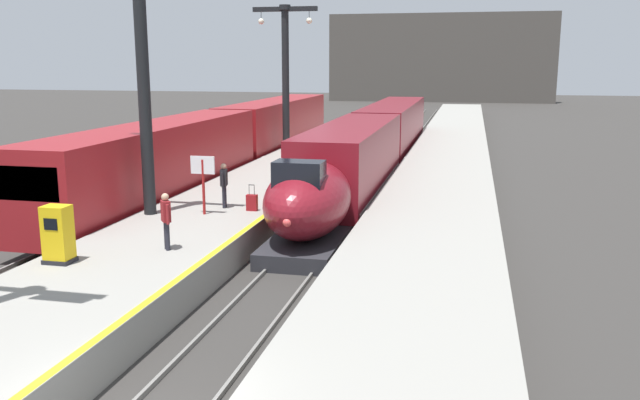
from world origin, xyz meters
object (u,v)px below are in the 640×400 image
(station_column_mid, at_px, (143,65))
(departure_info_board, at_px, (203,173))
(highspeed_train_main, at_px, (373,144))
(station_column_far, at_px, (285,64))
(regional_train_adjacent, at_px, (230,139))
(rolling_suitcase, at_px, (252,203))
(passenger_mid_platform, at_px, (166,217))
(passenger_near_edge, at_px, (224,182))
(ticket_machine_yellow, at_px, (58,236))

(station_column_mid, distance_m, departure_info_board, 4.27)
(highspeed_train_main, xyz_separation_m, station_column_far, (-5.90, 3.05, 4.41))
(highspeed_train_main, xyz_separation_m, departure_info_board, (-3.96, -14.97, 0.62))
(highspeed_train_main, relative_size, regional_train_adjacent, 1.02)
(rolling_suitcase, height_order, departure_info_board, departure_info_board)
(highspeed_train_main, distance_m, departure_info_board, 15.49)
(regional_train_adjacent, bearing_deg, highspeed_train_main, 7.15)
(highspeed_train_main, distance_m, station_column_mid, 17.02)
(regional_train_adjacent, xyz_separation_m, passenger_mid_platform, (4.87, -18.55, -0.09))
(station_column_mid, bearing_deg, rolling_suitcase, 20.99)
(passenger_near_edge, bearing_deg, departure_info_board, -105.00)
(highspeed_train_main, relative_size, passenger_mid_platform, 22.00)
(regional_train_adjacent, relative_size, station_column_mid, 4.18)
(passenger_near_edge, distance_m, departure_info_board, 1.35)
(regional_train_adjacent, xyz_separation_m, station_column_far, (2.20, 4.06, 4.22))
(highspeed_train_main, xyz_separation_m, ticket_machine_yellow, (-5.55, -21.41, -0.14))
(station_column_mid, relative_size, passenger_mid_platform, 5.18)
(rolling_suitcase, xyz_separation_m, ticket_machine_yellow, (-3.09, -7.39, 0.44))
(station_column_mid, bearing_deg, passenger_mid_platform, -57.68)
(ticket_machine_yellow, bearing_deg, passenger_near_edge, 75.98)
(passenger_near_edge, height_order, ticket_machine_yellow, passenger_near_edge)
(ticket_machine_yellow, bearing_deg, regional_train_adjacent, 97.13)
(passenger_near_edge, bearing_deg, regional_train_adjacent, 109.29)
(regional_train_adjacent, height_order, passenger_near_edge, regional_train_adjacent)
(highspeed_train_main, relative_size, ticket_machine_yellow, 23.24)
(station_column_far, height_order, rolling_suitcase, station_column_far)
(station_column_far, xyz_separation_m, rolling_suitcase, (3.44, -17.07, -4.99))
(passenger_near_edge, height_order, passenger_mid_platform, same)
(highspeed_train_main, distance_m, station_column_far, 7.97)
(passenger_mid_platform, distance_m, rolling_suitcase, 5.63)
(station_column_mid, xyz_separation_m, departure_info_board, (1.94, 0.38, -3.79))
(station_column_far, bearing_deg, highspeed_train_main, -27.33)
(passenger_near_edge, distance_m, ticket_machine_yellow, 7.89)
(passenger_mid_platform, xyz_separation_m, rolling_suitcase, (0.77, 5.54, -0.69))
(passenger_mid_platform, distance_m, ticket_machine_yellow, 2.98)
(regional_train_adjacent, distance_m, station_column_far, 6.26)
(passenger_near_edge, relative_size, departure_info_board, 0.80)
(station_column_far, relative_size, rolling_suitcase, 8.92)
(regional_train_adjacent, distance_m, station_column_mid, 15.10)
(station_column_mid, relative_size, passenger_near_edge, 5.18)
(rolling_suitcase, bearing_deg, station_column_mid, -159.01)
(passenger_mid_platform, relative_size, departure_info_board, 0.80)
(passenger_near_edge, xyz_separation_m, departure_info_board, (-0.32, -1.21, 0.52))
(highspeed_train_main, xyz_separation_m, rolling_suitcase, (-2.46, -14.02, -0.58))
(station_column_far, distance_m, departure_info_board, 18.51)
(station_column_mid, bearing_deg, station_column_far, 90.00)
(highspeed_train_main, xyz_separation_m, station_column_mid, (-5.90, -15.34, 4.41))
(passenger_mid_platform, bearing_deg, rolling_suitcase, 82.12)
(highspeed_train_main, xyz_separation_m, passenger_mid_platform, (-3.23, -19.56, 0.10))
(passenger_near_edge, xyz_separation_m, passenger_mid_platform, (0.41, -5.80, 0.00))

